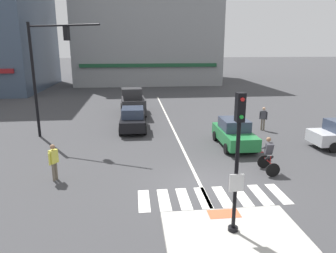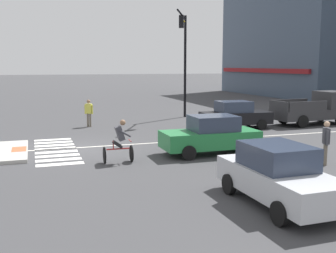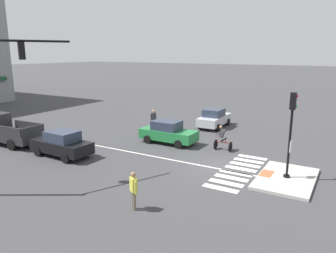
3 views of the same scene
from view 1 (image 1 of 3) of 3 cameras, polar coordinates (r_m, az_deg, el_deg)
ground_plane at (r=13.76m, az=7.05°, el=-10.60°), size 300.00×300.00×0.00m
traffic_island at (r=10.66m, az=11.74°, el=-18.40°), size 4.37×2.72×0.15m
tactile_pad_front at (r=11.44m, az=10.17°, el=-15.39°), size 1.10×0.60×0.01m
signal_pole at (r=9.47m, az=12.60°, el=-4.44°), size 0.44×0.38×4.39m
crosswalk_stripe_a at (r=12.46m, az=-4.42°, el=-13.33°), size 0.44×1.80×0.01m
crosswalk_stripe_b at (r=12.50m, az=-0.75°, el=-13.19°), size 0.44×1.80×0.01m
crosswalk_stripe_c at (r=12.59m, az=2.88°, el=-12.99°), size 0.44×1.80×0.01m
crosswalk_stripe_d at (r=12.72m, az=6.44°, el=-12.75°), size 0.44×1.80×0.01m
crosswalk_stripe_e at (r=12.91m, az=9.90°, el=-12.47°), size 0.44×1.80×0.01m
crosswalk_stripe_f at (r=13.13m, az=13.24°, el=-12.16°), size 0.44×1.80×0.01m
crosswalk_stripe_g at (r=13.40m, az=16.46°, el=-11.82°), size 0.44×1.80×0.01m
crosswalk_stripe_h at (r=13.71m, az=19.53°, el=-11.46°), size 0.44×1.80×0.01m
lane_centre_line at (r=23.01m, az=0.76°, el=-0.09°), size 0.14×28.00×0.01m
traffic_light_mast at (r=20.99m, az=-21.68°, el=10.46°), size 4.60×2.34×7.21m
building_corner_right at (r=55.65m, az=-4.08°, el=16.90°), size 22.39×20.89×16.25m
car_black_westbound_far at (r=22.08m, az=-6.42°, el=1.34°), size 1.91×4.13×1.64m
car_green_eastbound_mid at (r=18.87m, az=12.01°, el=-1.18°), size 1.87×4.11×1.64m
pickup_truck_charcoal_westbound_distant at (r=27.78m, az=-6.50°, el=4.42°), size 2.26×5.19×2.08m
cyclist at (r=15.43m, az=17.90°, el=-4.89°), size 0.68×1.10×1.68m
pedestrian_at_curb_left at (r=14.65m, az=-20.15°, el=-5.66°), size 0.38×0.48×1.67m
pedestrian_waiting_far_side at (r=22.93m, az=17.01°, el=1.72°), size 0.49×0.37×1.67m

